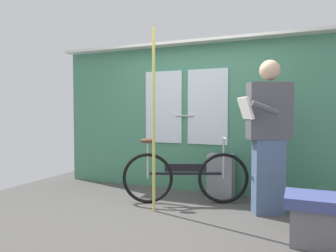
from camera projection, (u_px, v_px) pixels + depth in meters
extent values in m
cube|color=#474442|center=(164.00, 219.00, 3.56)|extent=(5.57, 4.18, 0.04)
cube|color=#427F60|center=(199.00, 119.00, 4.70)|extent=(4.57, 0.08, 2.18)
cube|color=silver|center=(164.00, 107.00, 4.85)|extent=(0.60, 0.02, 1.10)
cube|color=silver|center=(207.00, 107.00, 4.58)|extent=(0.60, 0.02, 1.10)
cylinder|color=#B2B2B7|center=(184.00, 116.00, 4.71)|extent=(0.28, 0.02, 0.02)
cube|color=silver|center=(197.00, 42.00, 4.55)|extent=(4.57, 0.28, 0.04)
torus|color=black|center=(223.00, 178.00, 4.09)|extent=(0.63, 0.29, 0.66)
torus|color=black|center=(148.00, 178.00, 4.09)|extent=(0.63, 0.29, 0.66)
cube|color=black|center=(185.00, 174.00, 4.09)|extent=(0.88, 0.38, 0.03)
cube|color=black|center=(185.00, 168.00, 4.08)|extent=(0.51, 0.23, 0.10)
cylinder|color=#B7B7BC|center=(148.00, 159.00, 4.08)|extent=(0.02, 0.02, 0.49)
ellipsoid|color=brown|center=(148.00, 141.00, 4.07)|extent=(0.22, 0.16, 0.06)
cylinder|color=#B7B7BC|center=(223.00, 158.00, 4.08)|extent=(0.02, 0.02, 0.53)
cylinder|color=#B7B7BC|center=(224.00, 138.00, 4.06)|extent=(0.19, 0.42, 0.02)
cube|color=slate|center=(268.00, 177.00, 3.67)|extent=(0.39, 0.32, 0.88)
cube|color=#4C4C51|center=(269.00, 111.00, 3.63)|extent=(0.53, 0.40, 0.66)
sphere|color=tan|center=(270.00, 70.00, 3.61)|extent=(0.24, 0.24, 0.24)
cube|color=silver|center=(246.00, 108.00, 3.61)|extent=(0.25, 0.35, 0.26)
cylinder|color=#4C4C51|center=(265.00, 108.00, 3.40)|extent=(0.30, 0.20, 0.17)
cylinder|color=#4C4C51|center=(251.00, 108.00, 3.84)|extent=(0.30, 0.20, 0.17)
cube|color=gray|center=(221.00, 176.00, 4.38)|extent=(0.35, 0.28, 0.61)
cylinder|color=#C6C14C|center=(154.00, 120.00, 3.74)|extent=(0.04, 0.04, 2.18)
cube|color=#3D477F|center=(327.00, 202.00, 2.78)|extent=(0.70, 0.44, 0.10)
cube|color=slate|center=(326.00, 227.00, 2.79)|extent=(0.60, 0.36, 0.35)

